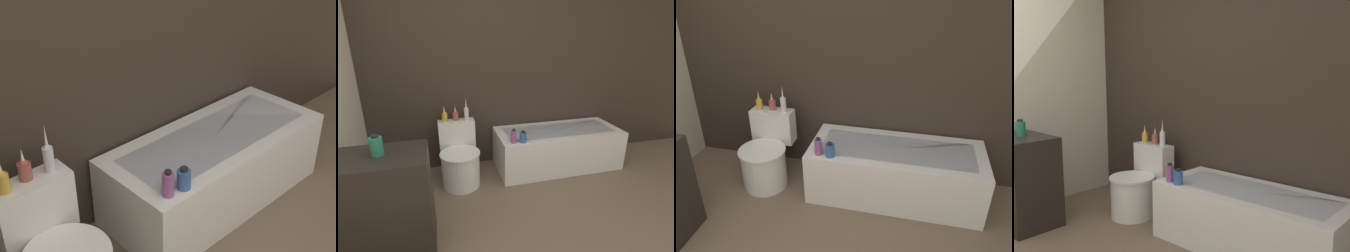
{
  "view_description": "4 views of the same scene",
  "coord_description": "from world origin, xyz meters",
  "views": [
    {
      "loc": [
        -1.2,
        0.06,
        2.05
      ],
      "look_at": [
        0.24,
        1.6,
        0.85
      ],
      "focal_mm": 50.0,
      "sensor_mm": 36.0,
      "label": 1
    },
    {
      "loc": [
        -0.61,
        -1.03,
        1.66
      ],
      "look_at": [
        0.07,
        1.51,
        0.69
      ],
      "focal_mm": 28.0,
      "sensor_mm": 36.0,
      "label": 2
    },
    {
      "loc": [
        0.91,
        -0.77,
        2.02
      ],
      "look_at": [
        0.38,
        1.48,
        0.81
      ],
      "focal_mm": 35.0,
      "sensor_mm": 36.0,
      "label": 3
    },
    {
      "loc": [
        2.36,
        -0.82,
        1.47
      ],
      "look_at": [
        0.32,
        1.47,
        0.99
      ],
      "focal_mm": 42.0,
      "sensor_mm": 36.0,
      "label": 4
    }
  ],
  "objects": [
    {
      "name": "vase_bronze",
      "position": [
        -0.31,
        1.89,
        0.76
      ],
      "size": [
        0.05,
        0.05,
        0.26
      ],
      "color": "silver",
      "rests_on": "toilet"
    },
    {
      "name": "wall_back_tiled",
      "position": [
        0.0,
        2.12,
        1.3
      ],
      "size": [
        6.4,
        0.06,
        2.6
      ],
      "color": "#332821",
      "rests_on": "ground_plane"
    },
    {
      "name": "shampoo_bottle_short",
      "position": [
        0.26,
        1.5,
        0.55
      ],
      "size": [
        0.08,
        0.08,
        0.13
      ],
      "color": "#335999",
      "rests_on": "bathtub"
    },
    {
      "name": "vase_silver",
      "position": [
        -0.43,
        1.91,
        0.73
      ],
      "size": [
        0.07,
        0.07,
        0.18
      ],
      "color": "#994C47",
      "rests_on": "toilet"
    },
    {
      "name": "soap_bottle_glass",
      "position": [
        -1.06,
        0.83,
        0.9
      ],
      "size": [
        0.09,
        0.09,
        0.15
      ],
      "color": "#267259",
      "rests_on": "vanity_counter"
    },
    {
      "name": "shampoo_bottle_tall",
      "position": [
        0.15,
        1.51,
        0.56
      ],
      "size": [
        0.07,
        0.07,
        0.16
      ],
      "color": "#8C4C8C",
      "rests_on": "bathtub"
    },
    {
      "name": "vanity_counter",
      "position": [
        -1.07,
        0.81,
        0.41
      ],
      "size": [
        0.7,
        0.45,
        0.83
      ],
      "color": "black",
      "rests_on": "ground"
    },
    {
      "name": "bathtub",
      "position": [
        0.8,
        1.75,
        0.25
      ],
      "size": [
        1.54,
        0.65,
        0.49
      ],
      "color": "white",
      "rests_on": "ground"
    },
    {
      "name": "vase_gold",
      "position": [
        -0.56,
        1.89,
        0.74
      ],
      "size": [
        0.06,
        0.06,
        0.19
      ],
      "color": "gold",
      "rests_on": "toilet"
    },
    {
      "name": "toilet",
      "position": [
        -0.43,
        1.67,
        0.28
      ],
      "size": [
        0.44,
        0.59,
        0.67
      ],
      "color": "white",
      "rests_on": "ground"
    }
  ]
}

